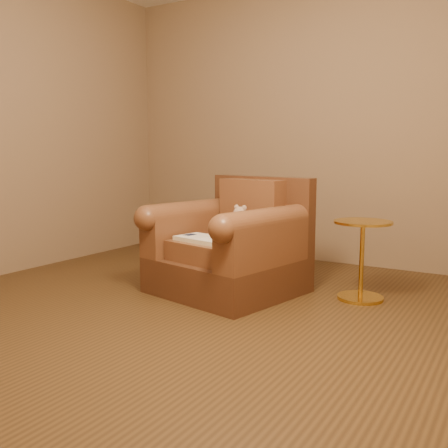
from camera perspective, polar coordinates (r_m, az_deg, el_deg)
The scene contains 6 objects.
floor at distance 3.39m, azimuth -3.89°, elevation -9.99°, with size 4.00×4.00×0.00m, color #4F351B.
room at distance 3.30m, azimuth -4.18°, elevation 19.68°, with size 4.02×4.02×2.71m.
armchair at distance 3.81m, azimuth 0.82°, elevation -2.75°, with size 1.13×1.10×0.87m.
teddy_bear at distance 3.84m, azimuth 1.63°, elevation -0.05°, with size 0.18×0.21×0.25m.
guidebook at distance 3.65m, azimuth -2.32°, elevation -1.73°, with size 0.45×0.32×0.03m.
side_table at distance 3.72m, azimuth 15.47°, elevation -3.71°, with size 0.41×0.41×0.58m.
Camera 1 is at (1.87, -2.63, 1.05)m, focal length 40.00 mm.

